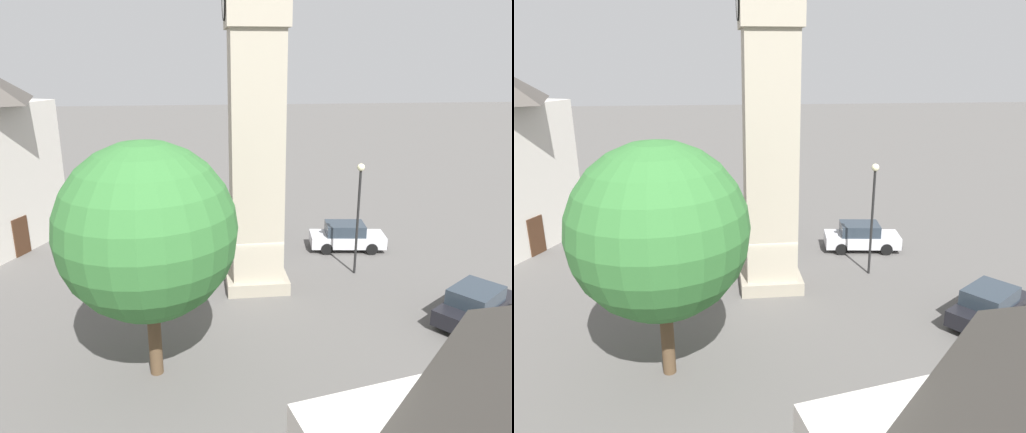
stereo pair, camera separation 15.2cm
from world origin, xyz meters
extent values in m
plane|color=#565451|center=(0.00, 0.00, 0.00)|extent=(200.00, 200.00, 0.00)
cube|color=gray|center=(0.00, 0.00, 0.30)|extent=(2.82, 2.82, 0.60)
cube|color=#ADA38E|center=(0.00, 0.00, 6.00)|extent=(2.26, 2.26, 10.79)
cube|color=black|center=(6.90, 0.43, 0.59)|extent=(4.10, 4.11, 0.64)
cube|color=#28333D|center=(6.80, 0.33, 1.21)|extent=(2.59, 2.59, 0.64)
cylinder|color=black|center=(7.20, 1.87, 0.32)|extent=(0.61, 0.61, 0.64)
cylinder|color=black|center=(8.34, 0.74, 0.32)|extent=(0.61, 0.61, 0.64)
cylinder|color=black|center=(5.47, 0.12, 0.32)|extent=(0.61, 0.61, 0.64)
cylinder|color=black|center=(6.60, -1.00, 0.32)|extent=(0.61, 0.61, 0.64)
cube|color=black|center=(8.33, 1.86, 0.37)|extent=(1.27, 1.26, 0.16)
cube|color=black|center=(-4.51, -8.42, 0.59)|extent=(3.79, 4.32, 0.64)
cube|color=#28333D|center=(-4.60, -8.30, 1.21)|extent=(2.50, 2.62, 0.64)
cylinder|color=black|center=(-3.14, -8.95, 0.32)|extent=(0.55, 0.65, 0.64)
cylinder|color=black|center=(-4.43, -9.89, 0.32)|extent=(0.55, 0.65, 0.64)
cylinder|color=black|center=(-4.59, -6.96, 0.32)|extent=(0.55, 0.65, 0.64)
cylinder|color=black|center=(-5.88, -7.90, 0.32)|extent=(0.55, 0.65, 0.64)
cube|color=black|center=(-3.32, -10.06, 0.37)|extent=(1.42, 1.08, 0.16)
cube|color=black|center=(4.34, 5.08, 0.59)|extent=(1.86, 4.16, 0.64)
cube|color=#28333D|center=(4.35, 4.93, 1.21)|extent=(1.64, 2.16, 0.64)
cylinder|color=black|center=(3.49, 6.28, 0.32)|extent=(0.24, 0.65, 0.64)
cylinder|color=black|center=(5.09, 6.34, 0.32)|extent=(0.24, 0.65, 0.64)
cylinder|color=black|center=(3.59, 3.82, 0.32)|extent=(0.24, 0.65, 0.64)
cylinder|color=black|center=(5.19, 3.88, 0.32)|extent=(0.24, 0.65, 0.64)
cube|color=black|center=(4.26, 7.10, 0.37)|extent=(1.67, 0.18, 0.16)
cube|color=silver|center=(3.92, -5.60, 0.59)|extent=(2.19, 4.28, 0.64)
cube|color=#28333D|center=(3.94, -5.45, 1.21)|extent=(1.81, 2.27, 0.64)
cylinder|color=black|center=(4.57, -6.92, 0.32)|extent=(0.30, 0.66, 0.64)
cylinder|color=black|center=(2.98, -6.73, 0.32)|extent=(0.30, 0.66, 0.64)
cylinder|color=black|center=(4.87, -4.48, 0.32)|extent=(0.30, 0.66, 0.64)
cylinder|color=black|center=(3.28, -4.29, 0.32)|extent=(0.30, 0.66, 0.64)
cube|color=black|center=(3.67, -7.61, 0.37)|extent=(1.67, 0.32, 0.16)
cylinder|color=black|center=(11.57, -0.60, 0.41)|extent=(0.13, 0.13, 0.82)
cylinder|color=black|center=(11.73, -0.51, 0.41)|extent=(0.13, 0.13, 0.82)
cube|color=#D13838|center=(11.65, -0.55, 1.12)|extent=(0.42, 0.37, 0.60)
cylinder|color=#D13838|center=(11.45, -0.67, 1.07)|extent=(0.09, 0.09, 0.60)
cylinder|color=#D13838|center=(11.86, -0.44, 1.07)|extent=(0.09, 0.09, 0.60)
sphere|color=tan|center=(11.65, -0.55, 1.57)|extent=(0.22, 0.22, 0.22)
sphere|color=black|center=(11.66, -0.56, 1.59)|extent=(0.20, 0.20, 0.20)
cylinder|color=brown|center=(-6.51, 4.16, 1.56)|extent=(0.44, 0.44, 3.12)
sphere|color=#337033|center=(-6.51, 4.16, 5.10)|extent=(5.66, 5.66, 5.66)
cube|color=#422819|center=(5.23, 12.22, 1.05)|extent=(1.04, 0.51, 2.10)
cylinder|color=black|center=(0.69, -5.04, 2.60)|extent=(0.12, 0.12, 5.20)
sphere|color=beige|center=(0.69, -5.04, 5.38)|extent=(0.36, 0.36, 0.36)
cylinder|color=gray|center=(-1.79, 4.53, 1.10)|extent=(0.07, 0.07, 2.20)
cube|color=red|center=(-1.79, 4.53, 2.50)|extent=(0.60, 0.04, 0.60)
camera|label=1|loc=(-21.22, 2.50, 10.15)|focal=34.58mm
camera|label=2|loc=(-21.24, 2.34, 10.15)|focal=34.58mm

